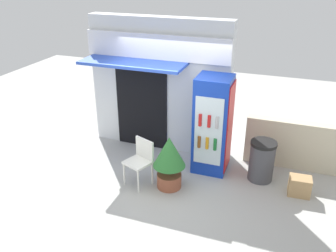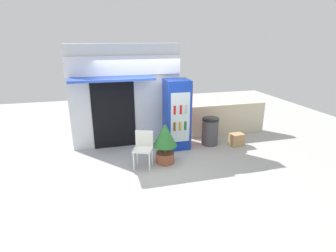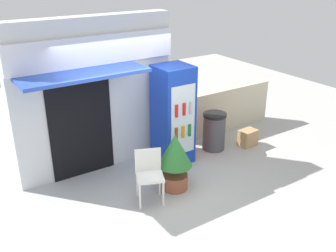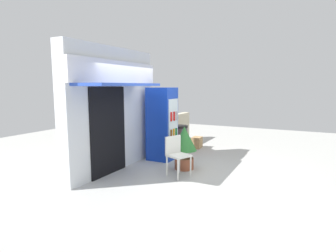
% 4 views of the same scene
% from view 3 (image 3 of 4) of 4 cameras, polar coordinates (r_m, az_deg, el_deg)
% --- Properties ---
extents(ground, '(16.00, 16.00, 0.00)m').
position_cam_3_polar(ground, '(6.96, -1.52, -9.64)').
color(ground, '#B2B2AD').
extents(storefront_building, '(3.11, 1.08, 2.91)m').
position_cam_3_polar(storefront_building, '(7.32, -10.88, 4.63)').
color(storefront_building, silver).
rests_on(storefront_building, ground).
extents(drink_cooler, '(0.69, 0.72, 1.97)m').
position_cam_3_polar(drink_cooler, '(7.59, 0.82, 1.65)').
color(drink_cooler, '#1438B2').
rests_on(drink_cooler, ground).
extents(plastic_chair, '(0.57, 0.56, 0.90)m').
position_cam_3_polar(plastic_chair, '(6.51, -2.81, -6.69)').
color(plastic_chair, white).
rests_on(plastic_chair, ground).
extents(potted_plant_near_shop, '(0.61, 0.61, 1.05)m').
position_cam_3_polar(potted_plant_near_shop, '(6.76, 1.02, -4.59)').
color(potted_plant_near_shop, '#995138').
rests_on(potted_plant_near_shop, ground).
extents(trash_bin, '(0.50, 0.50, 0.82)m').
position_cam_3_polar(trash_bin, '(8.34, 6.80, -0.76)').
color(trash_bin, '#47474C').
rests_on(trash_bin, ground).
extents(stone_boundary_wall, '(2.63, 0.23, 1.01)m').
position_cam_3_polar(stone_boundary_wall, '(9.34, 8.27, 2.47)').
color(stone_boundary_wall, beige).
rests_on(stone_boundary_wall, ground).
extents(cardboard_box, '(0.41, 0.30, 0.36)m').
position_cam_3_polar(cardboard_box, '(8.71, 11.66, -1.70)').
color(cardboard_box, tan).
rests_on(cardboard_box, ground).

